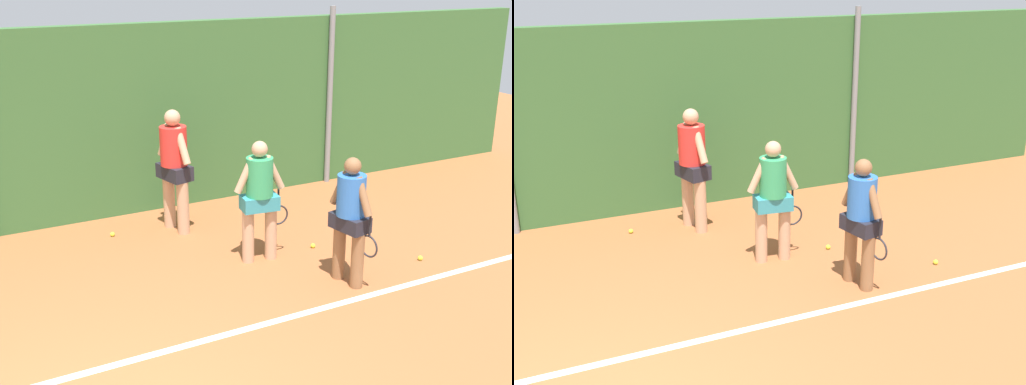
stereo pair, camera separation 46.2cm
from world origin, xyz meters
The scene contains 9 objects.
ground_plane centered at (0.00, 1.59, 0.00)m, with size 30.65×30.65×0.00m, color #A85B33.
fence_post_right centered at (5.75, 5.26, 1.56)m, with size 0.10×0.10×3.11m, color gray.
court_baseline_paint centered at (0.00, 1.36, 0.00)m, with size 14.56×0.10×0.01m, color white.
player_foreground_near centered at (3.77, 1.78, 0.91)m, with size 0.36×0.75×1.63m.
player_midcourt centered at (3.11, 2.87, 0.92)m, with size 0.78×0.35×1.65m.
player_backcourt_far centered at (2.49, 4.37, 1.03)m, with size 0.43×0.75×1.83m.
tennis_ball_1 centered at (5.02, 1.84, 0.03)m, with size 0.07×0.07×0.07m, color #CCDB33.
tennis_ball_3 centered at (1.55, 4.55, 0.03)m, with size 0.07×0.07×0.07m, color #CCDB33.
tennis_ball_6 centered at (3.95, 2.86, 0.03)m, with size 0.07×0.07×0.07m, color #CCDB33.
Camera 2 is at (-0.18, -4.39, 3.78)m, focal length 45.55 mm.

